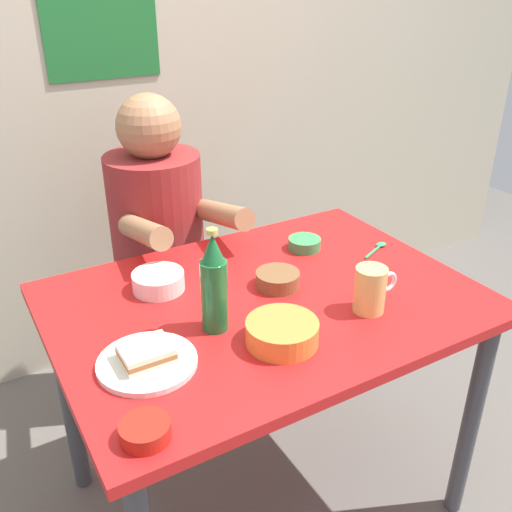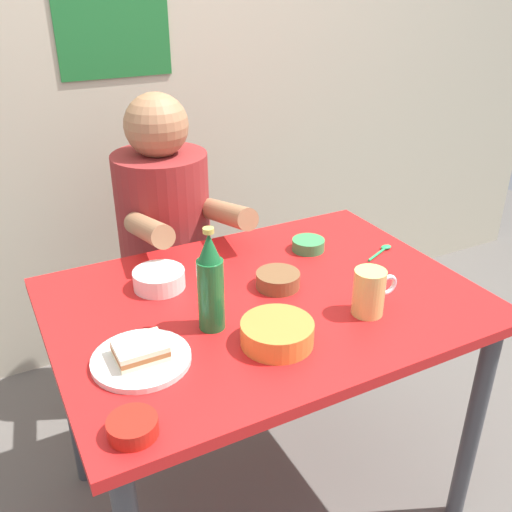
{
  "view_description": "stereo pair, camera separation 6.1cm",
  "coord_description": "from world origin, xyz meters",
  "px_view_note": "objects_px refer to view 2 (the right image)",
  "views": [
    {
      "loc": [
        -0.67,
        -1.1,
        1.52
      ],
      "look_at": [
        0.0,
        0.05,
        0.84
      ],
      "focal_mm": 39.86,
      "sensor_mm": 36.0,
      "label": 1
    },
    {
      "loc": [
        -0.62,
        -1.13,
        1.52
      ],
      "look_at": [
        0.0,
        0.05,
        0.84
      ],
      "focal_mm": 39.86,
      "sensor_mm": 36.0,
      "label": 2
    }
  ],
  "objects_px": {
    "stool": "(171,313)",
    "rice_bowl_white": "(159,278)",
    "plate_orange": "(141,359)",
    "beer_mug": "(370,292)",
    "beer_bottle": "(211,284)",
    "dining_table": "(265,327)",
    "person_seated": "(164,213)",
    "sandwich": "(140,350)"
  },
  "relations": [
    {
      "from": "beer_mug",
      "to": "stool",
      "type": "bearing_deg",
      "value": 107.32
    },
    {
      "from": "rice_bowl_white",
      "to": "person_seated",
      "type": "bearing_deg",
      "value": 68.93
    },
    {
      "from": "person_seated",
      "to": "dining_table",
      "type": "bearing_deg",
      "value": -84.54
    },
    {
      "from": "stool",
      "to": "beer_bottle",
      "type": "xyz_separation_m",
      "value": [
        -0.12,
        -0.69,
        0.51
      ]
    },
    {
      "from": "rice_bowl_white",
      "to": "plate_orange",
      "type": "bearing_deg",
      "value": -115.94
    },
    {
      "from": "dining_table",
      "to": "rice_bowl_white",
      "type": "xyz_separation_m",
      "value": [
        -0.23,
        0.18,
        0.12
      ]
    },
    {
      "from": "person_seated",
      "to": "rice_bowl_white",
      "type": "xyz_separation_m",
      "value": [
        -0.17,
        -0.44,
        0.0
      ]
    },
    {
      "from": "person_seated",
      "to": "rice_bowl_white",
      "type": "distance_m",
      "value": 0.47
    },
    {
      "from": "plate_orange",
      "to": "sandwich",
      "type": "distance_m",
      "value": 0.02
    },
    {
      "from": "dining_table",
      "to": "stool",
      "type": "xyz_separation_m",
      "value": [
        -0.06,
        0.63,
        -0.3
      ]
    },
    {
      "from": "stool",
      "to": "beer_bottle",
      "type": "distance_m",
      "value": 0.87
    },
    {
      "from": "rice_bowl_white",
      "to": "beer_mug",
      "type": "bearing_deg",
      "value": -40.81
    },
    {
      "from": "dining_table",
      "to": "beer_mug",
      "type": "height_order",
      "value": "beer_mug"
    },
    {
      "from": "stool",
      "to": "rice_bowl_white",
      "type": "distance_m",
      "value": 0.64
    },
    {
      "from": "beer_bottle",
      "to": "beer_mug",
      "type": "bearing_deg",
      "value": -18.34
    },
    {
      "from": "beer_bottle",
      "to": "dining_table",
      "type": "bearing_deg",
      "value": 19.09
    },
    {
      "from": "sandwich",
      "to": "beer_bottle",
      "type": "relative_size",
      "value": 0.42
    },
    {
      "from": "person_seated",
      "to": "sandwich",
      "type": "bearing_deg",
      "value": -113.07
    },
    {
      "from": "beer_mug",
      "to": "sandwich",
      "type": "bearing_deg",
      "value": 173.08
    },
    {
      "from": "person_seated",
      "to": "stool",
      "type": "bearing_deg",
      "value": 90.0
    },
    {
      "from": "dining_table",
      "to": "plate_orange",
      "type": "relative_size",
      "value": 5.0
    },
    {
      "from": "person_seated",
      "to": "plate_orange",
      "type": "xyz_separation_m",
      "value": [
        -0.31,
        -0.74,
        -0.02
      ]
    },
    {
      "from": "beer_mug",
      "to": "beer_bottle",
      "type": "xyz_separation_m",
      "value": [
        -0.37,
        0.12,
        0.06
      ]
    },
    {
      "from": "beer_mug",
      "to": "rice_bowl_white",
      "type": "relative_size",
      "value": 0.9
    },
    {
      "from": "sandwich",
      "to": "beer_mug",
      "type": "bearing_deg",
      "value": -6.92
    },
    {
      "from": "beer_mug",
      "to": "plate_orange",
      "type": "bearing_deg",
      "value": 173.08
    },
    {
      "from": "person_seated",
      "to": "beer_bottle",
      "type": "xyz_separation_m",
      "value": [
        -0.12,
        -0.68,
        0.09
      ]
    },
    {
      "from": "person_seated",
      "to": "rice_bowl_white",
      "type": "height_order",
      "value": "person_seated"
    },
    {
      "from": "dining_table",
      "to": "beer_bottle",
      "type": "bearing_deg",
      "value": -160.91
    },
    {
      "from": "stool",
      "to": "beer_bottle",
      "type": "relative_size",
      "value": 1.72
    },
    {
      "from": "plate_orange",
      "to": "rice_bowl_white",
      "type": "xyz_separation_m",
      "value": [
        0.14,
        0.3,
        0.02
      ]
    },
    {
      "from": "beer_bottle",
      "to": "rice_bowl_white",
      "type": "distance_m",
      "value": 0.26
    },
    {
      "from": "dining_table",
      "to": "sandwich",
      "type": "distance_m",
      "value": 0.41
    },
    {
      "from": "dining_table",
      "to": "beer_bottle",
      "type": "height_order",
      "value": "beer_bottle"
    },
    {
      "from": "sandwich",
      "to": "beer_mug",
      "type": "relative_size",
      "value": 0.87
    },
    {
      "from": "dining_table",
      "to": "rice_bowl_white",
      "type": "height_order",
      "value": "rice_bowl_white"
    },
    {
      "from": "beer_mug",
      "to": "rice_bowl_white",
      "type": "distance_m",
      "value": 0.56
    },
    {
      "from": "stool",
      "to": "beer_bottle",
      "type": "bearing_deg",
      "value": -99.75
    },
    {
      "from": "person_seated",
      "to": "beer_mug",
      "type": "bearing_deg",
      "value": -72.45
    },
    {
      "from": "rice_bowl_white",
      "to": "stool",
      "type": "bearing_deg",
      "value": 69.42
    },
    {
      "from": "dining_table",
      "to": "person_seated",
      "type": "bearing_deg",
      "value": 95.46
    },
    {
      "from": "plate_orange",
      "to": "rice_bowl_white",
      "type": "height_order",
      "value": "rice_bowl_white"
    }
  ]
}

